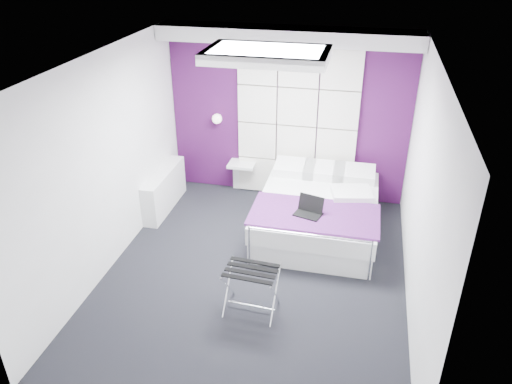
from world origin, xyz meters
TOP-DOWN VIEW (x-y plane):
  - floor at (0.00, 0.00)m, footprint 4.40×4.40m
  - ceiling at (0.00, 0.00)m, footprint 4.40×4.40m
  - wall_back at (0.00, 2.20)m, footprint 3.60×0.00m
  - wall_left at (-1.80, 0.00)m, footprint 0.00×4.40m
  - wall_right at (1.80, 0.00)m, footprint 0.00×4.40m
  - accent_wall at (0.00, 2.19)m, footprint 3.58×0.02m
  - soffit at (0.00, 1.95)m, footprint 3.58×0.50m
  - headboard at (0.15, 2.14)m, footprint 1.80×0.08m
  - skylight at (0.00, 0.60)m, footprint 1.36×0.86m
  - wall_lamp at (-1.05, 2.06)m, footprint 0.15×0.15m
  - radiator at (-1.69, 1.30)m, footprint 0.22×1.20m
  - bed at (0.62, 1.15)m, footprint 1.63×1.97m
  - nightstand at (-0.67, 2.02)m, footprint 0.41×0.32m
  - luggage_rack at (0.10, -0.65)m, footprint 0.56×0.41m
  - laptop at (0.55, 0.66)m, footprint 0.33×0.24m

SIDE VIEW (x-z plane):
  - floor at x=0.00m, z-range 0.00..0.00m
  - luggage_rack at x=0.10m, z-range 0.00..0.55m
  - bed at x=0.62m, z-range -0.05..0.64m
  - radiator at x=-1.69m, z-range 0.00..0.60m
  - nightstand at x=-0.67m, z-range 0.48..0.52m
  - laptop at x=0.55m, z-range 0.49..0.73m
  - headboard at x=0.15m, z-range 0.02..2.32m
  - wall_lamp at x=-1.05m, z-range 1.15..1.29m
  - wall_left at x=-1.80m, z-range -0.90..3.50m
  - wall_right at x=1.80m, z-range -0.90..3.50m
  - accent_wall at x=0.00m, z-range 0.01..2.59m
  - wall_back at x=0.00m, z-range -0.50..3.10m
  - soffit at x=0.00m, z-range 2.40..2.60m
  - skylight at x=0.00m, z-range 2.49..2.61m
  - ceiling at x=0.00m, z-range 2.60..2.60m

